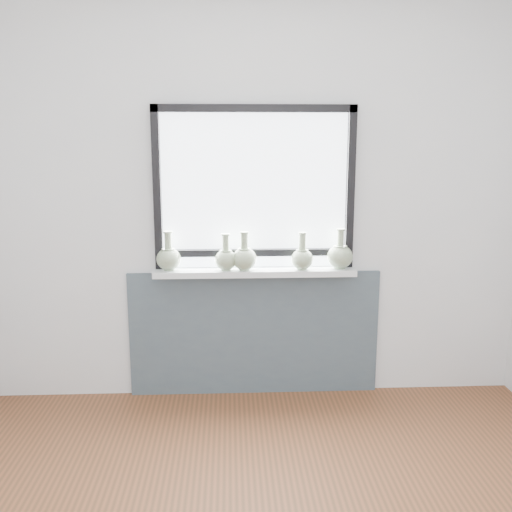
{
  "coord_description": "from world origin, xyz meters",
  "views": [
    {
      "loc": [
        -0.16,
        -1.93,
        1.75
      ],
      "look_at": [
        0.0,
        1.55,
        1.02
      ],
      "focal_mm": 40.0,
      "sensor_mm": 36.0,
      "label": 1
    }
  ],
  "objects_px": {
    "vase_b": "(226,258)",
    "vase_e": "(340,255)",
    "vase_c": "(244,257)",
    "vase_d": "(302,258)",
    "vase_a": "(169,257)",
    "windowsill": "(255,272)"
  },
  "relations": [
    {
      "from": "vase_d",
      "to": "vase_b",
      "type": "bearing_deg",
      "value": 179.25
    },
    {
      "from": "windowsill",
      "to": "vase_c",
      "type": "xyz_separation_m",
      "value": [
        -0.07,
        -0.03,
        0.1
      ]
    },
    {
      "from": "vase_a",
      "to": "vase_c",
      "type": "bearing_deg",
      "value": -2.63
    },
    {
      "from": "windowsill",
      "to": "vase_d",
      "type": "height_order",
      "value": "vase_d"
    },
    {
      "from": "vase_b",
      "to": "vase_e",
      "type": "relative_size",
      "value": 0.91
    },
    {
      "from": "vase_b",
      "to": "vase_e",
      "type": "bearing_deg",
      "value": 1.3
    },
    {
      "from": "vase_d",
      "to": "vase_e",
      "type": "distance_m",
      "value": 0.25
    },
    {
      "from": "vase_e",
      "to": "vase_b",
      "type": "bearing_deg",
      "value": -178.7
    },
    {
      "from": "windowsill",
      "to": "vase_d",
      "type": "xyz_separation_m",
      "value": [
        0.31,
        -0.03,
        0.1
      ]
    },
    {
      "from": "vase_b",
      "to": "vase_d",
      "type": "height_order",
      "value": "vase_d"
    },
    {
      "from": "windowsill",
      "to": "vase_e",
      "type": "height_order",
      "value": "vase_e"
    },
    {
      "from": "vase_b",
      "to": "vase_c",
      "type": "relative_size",
      "value": 0.95
    },
    {
      "from": "vase_c",
      "to": "vase_d",
      "type": "height_order",
      "value": "vase_c"
    },
    {
      "from": "vase_b",
      "to": "vase_c",
      "type": "height_order",
      "value": "vase_c"
    },
    {
      "from": "vase_b",
      "to": "vase_d",
      "type": "bearing_deg",
      "value": -0.75
    },
    {
      "from": "vase_c",
      "to": "vase_a",
      "type": "bearing_deg",
      "value": 177.37
    },
    {
      "from": "vase_d",
      "to": "vase_e",
      "type": "xyz_separation_m",
      "value": [
        0.25,
        0.02,
        0.01
      ]
    },
    {
      "from": "vase_c",
      "to": "vase_e",
      "type": "xyz_separation_m",
      "value": [
        0.63,
        0.02,
        0.0
      ]
    },
    {
      "from": "vase_b",
      "to": "vase_e",
      "type": "xyz_separation_m",
      "value": [
        0.75,
        0.02,
        0.01
      ]
    },
    {
      "from": "windowsill",
      "to": "vase_a",
      "type": "bearing_deg",
      "value": -179.48
    },
    {
      "from": "windowsill",
      "to": "vase_d",
      "type": "relative_size",
      "value": 5.37
    },
    {
      "from": "windowsill",
      "to": "vase_e",
      "type": "bearing_deg",
      "value": -0.45
    }
  ]
}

